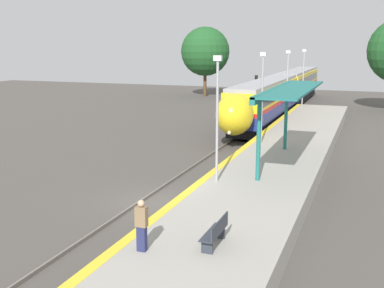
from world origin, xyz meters
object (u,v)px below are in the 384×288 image
at_px(train, 282,91).
at_px(railway_signal, 256,91).
at_px(platform_bench, 216,232).
at_px(person_waiting, 142,225).
at_px(lamppost_mid, 262,92).
at_px(lamppost_far, 287,82).
at_px(lamppost_near, 217,111).
at_px(lamppost_farthest, 303,75).

bearing_deg(train, railway_signal, -122.10).
relative_size(platform_bench, person_waiting, 1.02).
relative_size(railway_signal, lamppost_mid, 0.72).
relative_size(train, platform_bench, 24.35).
xyz_separation_m(train, railway_signal, (-2.07, -3.30, 0.25)).
bearing_deg(railway_signal, person_waiting, -82.38).
bearing_deg(lamppost_far, railway_signal, 117.66).
xyz_separation_m(platform_bench, lamppost_far, (-2.20, 25.54, 2.79)).
bearing_deg(lamppost_mid, train, 96.65).
xyz_separation_m(lamppost_near, lamppost_mid, (0.00, 9.30, 0.00)).
distance_m(train, lamppost_near, 30.75).
bearing_deg(lamppost_far, lamppost_mid, -90.00).
bearing_deg(lamppost_far, platform_bench, -85.08).
height_order(railway_signal, lamppost_near, lamppost_near).
xyz_separation_m(platform_bench, person_waiting, (-2.02, -1.14, 0.37)).
height_order(person_waiting, lamppost_near, lamppost_near).
bearing_deg(train, platform_bench, -82.89).
bearing_deg(person_waiting, lamppost_mid, 90.59).
distance_m(platform_bench, lamppost_far, 25.79).
height_order(train, person_waiting, train).
xyz_separation_m(train, platform_bench, (4.68, -37.53, -0.86)).
distance_m(lamppost_near, lamppost_farthest, 27.90).
xyz_separation_m(lamppost_far, lamppost_farthest, (0.00, 9.30, 0.00)).
distance_m(train, railway_signal, 3.91).
bearing_deg(lamppost_near, lamppost_mid, 90.00).
bearing_deg(lamppost_far, lamppost_near, -90.00).
height_order(lamppost_mid, lamppost_farthest, same).
distance_m(lamppost_mid, lamppost_farthest, 18.60).
xyz_separation_m(railway_signal, lamppost_farthest, (4.55, 0.61, 1.69)).
relative_size(person_waiting, railway_signal, 0.40).
bearing_deg(platform_bench, lamppost_near, 107.58).
distance_m(platform_bench, lamppost_mid, 16.63).
bearing_deg(person_waiting, lamppost_near, 91.26).
relative_size(train, lamppost_near, 7.09).
bearing_deg(lamppost_farthest, train, 132.67).
relative_size(lamppost_far, lamppost_farthest, 1.00).
distance_m(platform_bench, lamppost_farthest, 35.02).
relative_size(lamppost_near, lamppost_far, 1.00).
bearing_deg(train, person_waiting, -86.07).
height_order(platform_bench, lamppost_near, lamppost_near).
bearing_deg(lamppost_far, train, 101.69).
distance_m(railway_signal, lamppost_near, 27.71).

